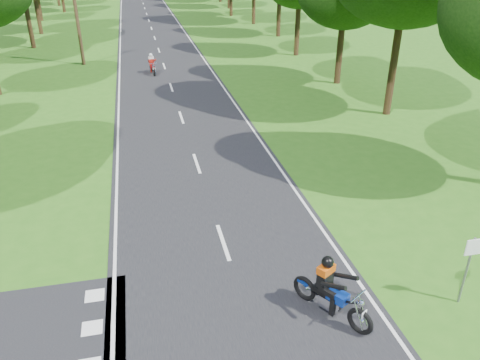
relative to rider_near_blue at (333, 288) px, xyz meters
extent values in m
plane|color=#2B6116|center=(-2.03, 1.73, -0.85)|extent=(160.00, 160.00, 0.00)
cube|color=black|center=(-2.03, 51.73, -0.84)|extent=(7.00, 140.00, 0.02)
cube|color=silver|center=(-2.03, 3.73, -0.83)|extent=(0.12, 2.00, 0.01)
cube|color=silver|center=(-2.03, 9.73, -0.83)|extent=(0.12, 2.00, 0.01)
cube|color=silver|center=(-2.03, 15.73, -0.83)|extent=(0.12, 2.00, 0.01)
cube|color=silver|center=(-2.03, 21.73, -0.83)|extent=(0.12, 2.00, 0.01)
cube|color=silver|center=(-2.03, 27.73, -0.83)|extent=(0.12, 2.00, 0.01)
cube|color=silver|center=(-2.03, 33.73, -0.83)|extent=(0.12, 2.00, 0.01)
cube|color=silver|center=(-2.03, 39.73, -0.83)|extent=(0.12, 2.00, 0.01)
cube|color=silver|center=(-2.03, 45.73, -0.83)|extent=(0.12, 2.00, 0.01)
cube|color=silver|center=(-2.03, 51.73, -0.83)|extent=(0.12, 2.00, 0.01)
cube|color=silver|center=(-2.03, 57.73, -0.83)|extent=(0.12, 2.00, 0.01)
cube|color=silver|center=(-2.03, 63.73, -0.83)|extent=(0.12, 2.00, 0.01)
cube|color=silver|center=(-2.03, 69.73, -0.83)|extent=(0.12, 2.00, 0.01)
cube|color=silver|center=(-5.33, 51.73, -0.83)|extent=(0.10, 140.00, 0.01)
cube|color=silver|center=(1.27, 51.73, -0.83)|extent=(0.10, 140.00, 0.01)
cube|color=silver|center=(-5.83, 0.83, -0.83)|extent=(0.50, 0.50, 0.01)
cube|color=silver|center=(-5.83, 2.03, -0.83)|extent=(0.50, 0.50, 0.01)
cylinder|color=black|center=(-12.85, 37.33, 1.30)|extent=(0.40, 0.40, 4.32)
cylinder|color=black|center=(-13.29, 44.83, 1.35)|extent=(0.40, 0.40, 4.40)
cylinder|color=black|center=(-14.64, 54.51, 0.75)|extent=(0.40, 0.40, 3.20)
cylinder|color=black|center=(-12.78, 61.89, 0.76)|extent=(0.40, 0.40, 3.22)
cylinder|color=black|center=(9.04, 13.93, 1.42)|extent=(0.40, 0.40, 4.56)
cylinder|color=black|center=(8.89, 20.42, 0.89)|extent=(0.40, 0.40, 3.49)
cylinder|color=black|center=(9.04, 29.31, 0.99)|extent=(0.40, 0.40, 3.69)
cylinder|color=black|center=(10.14, 38.15, 1.02)|extent=(0.40, 0.40, 3.74)
cylinder|color=black|center=(9.69, 46.45, 1.47)|extent=(0.40, 0.40, 4.64)
cylinder|color=black|center=(8.52, 53.65, 0.60)|extent=(0.40, 0.40, 2.91)
cylinder|color=#382616|center=(-8.03, 29.73, 3.15)|extent=(0.26, 0.26, 8.00)
cylinder|color=slate|center=(3.47, -0.27, 0.15)|extent=(0.06, 0.06, 2.00)
cube|color=white|center=(3.47, -0.30, 0.90)|extent=(0.45, 0.03, 0.45)
camera|label=1|loc=(-4.17, -8.25, 7.53)|focal=35.00mm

